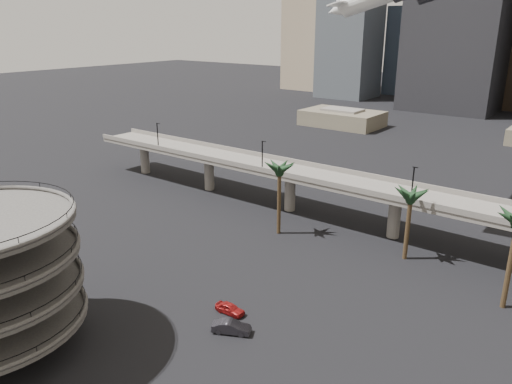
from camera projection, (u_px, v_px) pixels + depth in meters
The scene contains 6 objects.
ground at pixel (89, 376), 53.58m from camera, with size 700.00×700.00×0.00m, color black.
overpass at pixel (340, 186), 92.49m from camera, with size 130.00×9.30×14.70m.
palm_trees at pixel (446, 200), 73.16m from camera, with size 54.40×18.40×14.00m.
low_buildings at pixel (494, 135), 155.45m from camera, with size 135.00×27.50×6.80m.
car_a at pixel (230, 308), 64.93m from camera, with size 1.66×4.12×1.40m, color maroon.
car_b at pixel (231, 327), 60.78m from camera, with size 1.68×4.81×1.59m, color black.
Camera 1 is at (41.37, -24.18, 35.93)m, focal length 35.00 mm.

